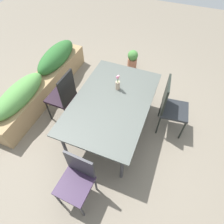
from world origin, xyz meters
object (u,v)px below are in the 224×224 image
dining_table (112,103)px  potted_plant (132,60)px  chair_far_side (64,95)px  chair_end_left (77,179)px  planter_box (43,81)px  flower_vase (118,84)px  chair_near_right (170,105)px

dining_table → potted_plant: bearing=6.3°
dining_table → chair_far_side: chair_far_side is taller
chair_end_left → planter_box: size_ratio=0.33×
chair_end_left → potted_plant: (2.95, 0.20, -0.24)m
flower_vase → potted_plant: (1.48, 0.18, -0.57)m
chair_far_side → planter_box: 0.83m
chair_end_left → chair_far_side: bearing=-50.4°
chair_end_left → chair_near_right: chair_near_right is taller
chair_near_right → planter_box: (-0.09, 2.44, -0.21)m
chair_end_left → planter_box: bearing=-40.5°
chair_far_side → potted_plant: chair_far_side is taller
chair_far_side → flower_vase: 0.94m
dining_table → chair_near_right: size_ratio=1.77×
chair_far_side → chair_near_right: (0.44, -1.71, -0.00)m
dining_table → planter_box: 1.64m
chair_near_right → potted_plant: chair_near_right is taller
chair_near_right → planter_box: size_ratio=0.39×
chair_far_side → chair_near_right: 1.77m
dining_table → chair_far_side: bearing=93.0°
dining_table → planter_box: (0.30, 1.58, -0.32)m
dining_table → chair_near_right: chair_near_right is taller
chair_end_left → chair_near_right: (1.58, -0.85, 0.07)m
chair_far_side → potted_plant: bearing=-18.9°
potted_plant → planter_box: bearing=136.4°
flower_vase → planter_box: (0.02, 1.57, -0.48)m
chair_far_side → potted_plant: size_ratio=2.06×
potted_plant → flower_vase: bearing=-173.0°
dining_table → flower_vase: size_ratio=6.15×
chair_end_left → dining_table: bearing=-87.1°
chair_end_left → chair_far_side: 1.44m
dining_table → chair_far_side: 0.87m
chair_near_right → flower_vase: 0.91m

